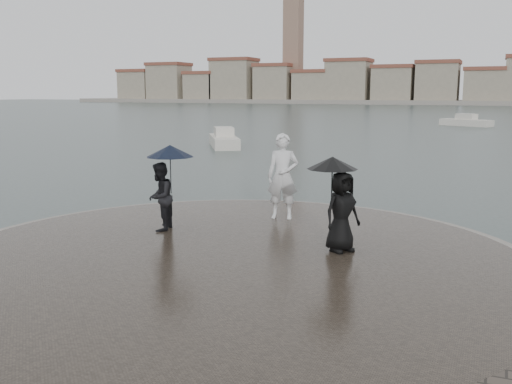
% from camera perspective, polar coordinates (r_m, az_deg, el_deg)
% --- Properties ---
extents(ground, '(400.00, 400.00, 0.00)m').
position_cam_1_polar(ground, '(8.90, -12.65, -14.28)').
color(ground, '#2B3835').
rests_on(ground, ground).
extents(kerb_ring, '(12.50, 12.50, 0.32)m').
position_cam_1_polar(kerb_ring, '(11.67, -2.53, -7.28)').
color(kerb_ring, gray).
rests_on(kerb_ring, ground).
extents(quay_tip, '(11.90, 11.90, 0.36)m').
position_cam_1_polar(quay_tip, '(11.66, -2.54, -7.18)').
color(quay_tip, '#2D261E').
rests_on(quay_tip, ground).
extents(statue, '(0.89, 0.68, 2.21)m').
position_cam_1_polar(statue, '(14.72, 2.69, 1.58)').
color(statue, white).
rests_on(statue, quay_tip).
extents(visitor_left, '(1.21, 1.12, 2.04)m').
position_cam_1_polar(visitor_left, '(13.58, -9.28, 0.92)').
color(visitor_left, black).
rests_on(visitor_left, quay_tip).
extents(visitor_right, '(1.24, 1.12, 1.95)m').
position_cam_1_polar(visitor_right, '(11.82, 8.30, -0.54)').
color(visitor_right, black).
rests_on(visitor_right, quay_tip).
extents(far_skyline, '(260.00, 20.00, 37.00)m').
position_cam_1_polar(far_skyline, '(167.62, 19.69, 10.14)').
color(far_skyline, gray).
rests_on(far_skyline, ground).
extents(boats, '(34.62, 35.50, 1.50)m').
position_cam_1_polar(boats, '(51.37, 23.16, 5.60)').
color(boats, beige).
rests_on(boats, ground).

